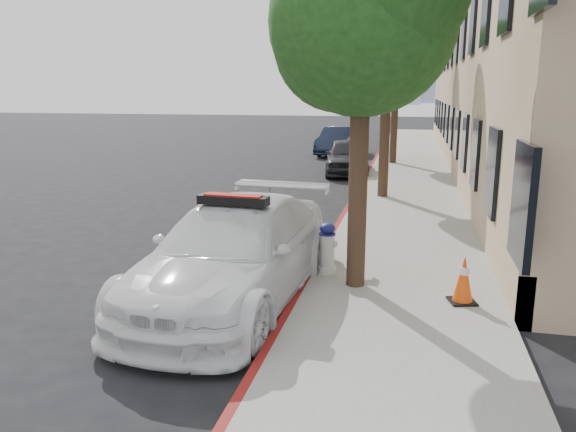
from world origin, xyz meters
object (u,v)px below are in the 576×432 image
Objects in this scene: traffic_cone at (464,279)px; police_car at (234,253)px; parked_car_far at (338,141)px; fire_hydrant at (327,248)px; parked_car_mid at (347,156)px.

police_car is at bearing -175.63° from traffic_cone.
fire_hydrant is (2.34, -19.20, -0.12)m from parked_car_far.
fire_hydrant is 1.21× the size of traffic_cone.
parked_car_far is 4.83× the size of fire_hydrant.
parked_car_mid reaches higher than fire_hydrant.
parked_car_mid is 4.58× the size of fire_hydrant.
parked_car_mid is 6.59m from parked_car_far.
fire_hydrant is at bearing -92.22° from parked_car_mid.
police_car reaches higher than parked_car_mid.
traffic_cone is (2.20, -0.98, -0.07)m from fire_hydrant.
fire_hydrant is at bearing 156.00° from traffic_cone.
parked_car_mid reaches higher than traffic_cone.
fire_hydrant is (1.15, -12.72, -0.11)m from parked_car_mid.
parked_car_far reaches higher than fire_hydrant.
parked_car_far is (-1.06, 20.44, -0.08)m from police_car.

